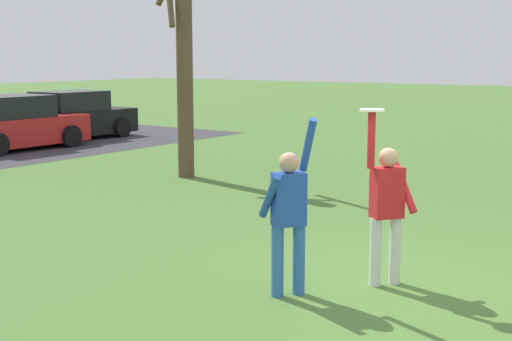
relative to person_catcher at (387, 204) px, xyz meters
name	(u,v)px	position (x,y,z in m)	size (l,w,h in m)	color
ground_plane	(386,285)	(-0.02, -0.04, -0.98)	(120.00, 120.00, 0.00)	#4C7533
person_catcher	(387,204)	(0.00, 0.00, 0.00)	(0.57, 0.54, 2.08)	silver
person_defender	(289,211)	(-0.99, 0.74, 0.00)	(0.65, 0.64, 2.05)	#3366B7
frisbee_disc	(372,110)	(-0.18, 0.14, 1.11)	(0.28, 0.28, 0.02)	white
parked_car_red	(15,125)	(5.06, 14.13, -0.25)	(4.11, 2.06, 1.59)	red
parked_car_black	(73,117)	(7.82, 14.81, -0.25)	(4.11, 2.06, 1.59)	black
bare_tree_tall	(184,57)	(4.37, 6.91, 1.70)	(1.20, 1.20, 5.55)	brown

